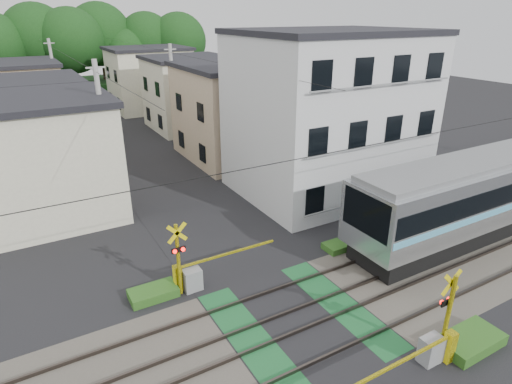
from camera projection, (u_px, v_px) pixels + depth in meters
ground at (297, 321)px, 15.15m from camera, size 120.00×120.00×0.00m
track_bed at (297, 320)px, 15.13m from camera, size 120.00×120.00×0.14m
crossing_signal_near at (436, 343)px, 13.13m from camera, size 4.74×0.65×3.09m
crossing_signal_far at (190, 274)px, 16.61m from camera, size 4.74×0.65×3.09m
apartment_block at (327, 114)px, 24.83m from camera, size 10.20×8.36×9.30m
houses_row at (119, 104)px, 34.74m from camera, size 22.07×31.35×6.80m
tree_hill at (68, 52)px, 51.69m from camera, size 40.00×12.79×11.46m
catenary at (428, 192)px, 16.49m from camera, size 60.00×5.04×7.00m
utility_poles at (109, 101)px, 31.49m from camera, size 7.90×42.00×8.00m
pedestrian at (114, 133)px, 35.49m from camera, size 0.75×0.64×1.75m
weed_patches at (338, 303)px, 15.81m from camera, size 10.25×8.80×0.40m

